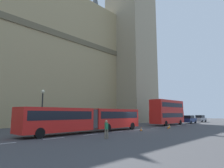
% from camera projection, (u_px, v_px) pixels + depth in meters
% --- Properties ---
extents(ground_plane, '(160.00, 160.00, 0.00)m').
position_uv_depth(ground_plane, '(137.00, 130.00, 28.56)').
color(ground_plane, '#424244').
extents(lane_centre_marking, '(39.00, 0.16, 0.01)m').
position_uv_depth(lane_centre_marking, '(139.00, 130.00, 28.90)').
color(lane_centre_marking, silver).
rests_on(lane_centre_marking, ground_plane).
extents(articulated_bus, '(17.54, 2.54, 2.90)m').
position_uv_depth(articulated_bus, '(89.00, 118.00, 24.79)').
color(articulated_bus, red).
rests_on(articulated_bus, ground_plane).
extents(double_decker_bus, '(9.93, 2.54, 4.90)m').
position_uv_depth(double_decker_bus, '(167.00, 111.00, 40.32)').
color(double_decker_bus, red).
rests_on(double_decker_bus, ground_plane).
extents(sedan_lead, '(4.40, 1.86, 1.85)m').
position_uv_depth(sedan_lead, '(189.00, 119.00, 47.60)').
color(sedan_lead, navy).
rests_on(sedan_lead, ground_plane).
extents(sedan_trailing, '(4.40, 1.86, 1.85)m').
position_uv_depth(sedan_trailing, '(200.00, 119.00, 54.60)').
color(sedan_trailing, gray).
rests_on(sedan_trailing, ground_plane).
extents(traffic_cone_west, '(0.36, 0.36, 0.58)m').
position_uv_depth(traffic_cone_west, '(141.00, 129.00, 26.69)').
color(traffic_cone_west, black).
rests_on(traffic_cone_west, ground_plane).
extents(traffic_cone_middle, '(0.36, 0.36, 0.58)m').
position_uv_depth(traffic_cone_middle, '(168.00, 127.00, 30.72)').
color(traffic_cone_middle, black).
rests_on(traffic_cone_middle, ground_plane).
extents(traffic_cone_east, '(0.36, 0.36, 0.58)m').
position_uv_depth(traffic_cone_east, '(169.00, 126.00, 32.35)').
color(traffic_cone_east, black).
rests_on(traffic_cone_east, ground_plane).
extents(street_lamp, '(0.44, 0.44, 5.27)m').
position_uv_depth(street_lamp, '(42.00, 107.00, 25.12)').
color(street_lamp, black).
rests_on(street_lamp, ground_plane).
extents(pedestrian_near_cones, '(0.41, 0.47, 1.69)m').
position_uv_depth(pedestrian_near_cones, '(106.00, 129.00, 18.61)').
color(pedestrian_near_cones, '#726651').
rests_on(pedestrian_near_cones, ground_plane).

